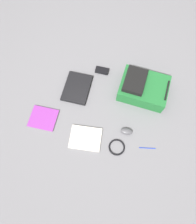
# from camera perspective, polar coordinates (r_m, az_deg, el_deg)

# --- Properties ---
(ground_plane) EXTENTS (3.80, 3.80, 0.00)m
(ground_plane) POSITION_cam_1_polar(r_m,az_deg,el_deg) (1.85, 0.45, 0.60)
(ground_plane) COLOR slate
(backpack) EXTENTS (0.36, 0.46, 0.19)m
(backpack) POSITION_cam_1_polar(r_m,az_deg,el_deg) (1.91, 12.87, 6.92)
(backpack) COLOR #1E662D
(backpack) RESTS_ON ground_plane
(laptop) EXTENTS (0.36, 0.29, 0.03)m
(laptop) POSITION_cam_1_polar(r_m,az_deg,el_deg) (1.94, -6.14, 7.05)
(laptop) COLOR black
(laptop) RESTS_ON ground_plane
(book_comic) EXTENTS (0.27, 0.32, 0.02)m
(book_comic) POSITION_cam_1_polar(r_m,az_deg,el_deg) (1.76, -3.68, -7.66)
(book_comic) COLOR silver
(book_comic) RESTS_ON ground_plane
(book_blue) EXTENTS (0.25, 0.28, 0.02)m
(book_blue) POSITION_cam_1_polar(r_m,az_deg,el_deg) (1.88, -15.67, -1.79)
(book_blue) COLOR silver
(book_blue) RESTS_ON ground_plane
(computer_mouse) EXTENTS (0.08, 0.12, 0.04)m
(computer_mouse) POSITION_cam_1_polar(r_m,az_deg,el_deg) (1.78, 8.33, -5.58)
(computer_mouse) COLOR #4C4C51
(computer_mouse) RESTS_ON ground_plane
(cable_coil) EXTENTS (0.15, 0.15, 0.01)m
(cable_coil) POSITION_cam_1_polar(r_m,az_deg,el_deg) (1.75, 5.49, -10.21)
(cable_coil) COLOR black
(cable_coil) RESTS_ON ground_plane
(power_brick) EXTENTS (0.08, 0.14, 0.03)m
(power_brick) POSITION_cam_1_polar(r_m,az_deg,el_deg) (2.04, 1.15, 12.01)
(power_brick) COLOR black
(power_brick) RESTS_ON ground_plane
(pen_black) EXTENTS (0.05, 0.14, 0.01)m
(pen_black) POSITION_cam_1_polar(r_m,az_deg,el_deg) (1.80, 14.24, -10.15)
(pen_black) COLOR #1933B2
(pen_black) RESTS_ON ground_plane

